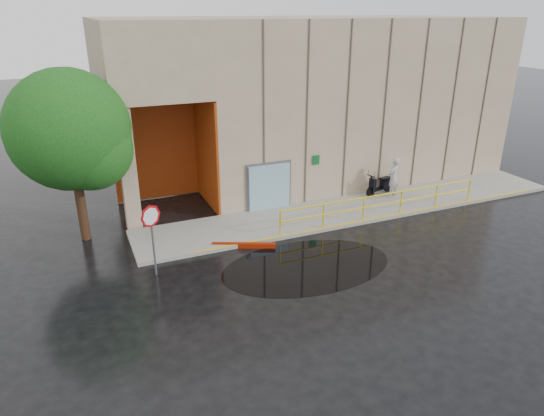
% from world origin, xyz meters
% --- Properties ---
extents(ground, '(120.00, 120.00, 0.00)m').
position_xyz_m(ground, '(0.00, 0.00, 0.00)').
color(ground, black).
rests_on(ground, ground).
extents(sidewalk, '(20.00, 3.00, 0.15)m').
position_xyz_m(sidewalk, '(4.00, 4.50, 0.07)').
color(sidewalk, gray).
rests_on(sidewalk, ground).
extents(building, '(20.00, 10.17, 8.00)m').
position_xyz_m(building, '(5.10, 10.98, 4.21)').
color(building, gray).
rests_on(building, ground).
extents(guardrail, '(9.56, 0.06, 1.03)m').
position_xyz_m(guardrail, '(4.25, 3.15, 0.68)').
color(guardrail, yellow).
rests_on(guardrail, sidewalk).
extents(person, '(0.80, 0.69, 1.86)m').
position_xyz_m(person, '(6.13, 5.01, 1.08)').
color(person, '#A4A3A8').
rests_on(person, sidewalk).
extents(scooter, '(1.66, 0.81, 1.26)m').
position_xyz_m(scooter, '(5.74, 5.46, 0.87)').
color(scooter, black).
rests_on(scooter, sidewalk).
extents(stop_sign, '(0.69, 0.41, 2.56)m').
position_xyz_m(stop_sign, '(-5.50, 2.22, 1.87)').
color(stop_sign, slate).
rests_on(stop_sign, ground).
extents(red_curb, '(2.27, 1.14, 0.18)m').
position_xyz_m(red_curb, '(-2.07, 2.99, 0.09)').
color(red_curb, '#8B1802').
rests_on(red_curb, ground).
extents(puddle, '(6.27, 3.99, 0.01)m').
position_xyz_m(puddle, '(-0.53, 0.77, 0.00)').
color(puddle, black).
rests_on(puddle, ground).
extents(tree_near, '(4.39, 4.39, 6.53)m').
position_xyz_m(tree_near, '(-7.35, 6.05, 4.16)').
color(tree_near, '#321C10').
rests_on(tree_near, ground).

